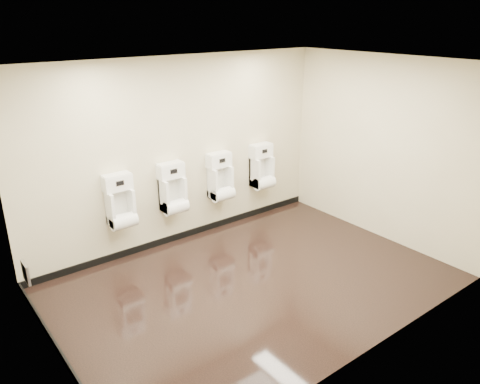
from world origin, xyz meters
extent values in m
cube|color=black|center=(0.00, 0.00, 0.00)|extent=(5.00, 3.50, 0.00)
cube|color=silver|center=(0.00, 0.00, 2.80)|extent=(5.00, 3.50, 0.00)
cube|color=beige|center=(0.00, 1.75, 1.40)|extent=(5.00, 0.02, 2.80)
cube|color=beige|center=(0.00, -1.75, 1.40)|extent=(5.00, 0.02, 2.80)
cube|color=beige|center=(-2.50, 0.00, 1.40)|extent=(0.02, 3.50, 2.80)
cube|color=beige|center=(2.50, 0.00, 1.40)|extent=(0.02, 3.50, 2.80)
cube|color=white|center=(-2.50, 0.00, 1.40)|extent=(0.01, 3.50, 2.80)
cube|color=black|center=(0.00, 1.74, 0.05)|extent=(5.00, 0.02, 0.10)
cube|color=black|center=(-2.49, 0.00, 0.05)|extent=(0.02, 3.50, 0.10)
cube|color=#9E9EA3|center=(-2.48, 1.20, 0.50)|extent=(0.03, 0.25, 0.25)
cylinder|color=silver|center=(-2.46, 1.20, 0.50)|extent=(0.02, 0.04, 0.04)
cube|color=white|center=(-1.08, 1.62, 0.82)|extent=(0.35, 0.25, 0.50)
cube|color=silver|center=(-1.08, 1.71, 0.86)|extent=(0.26, 0.01, 0.38)
cylinder|color=white|center=(-1.08, 1.56, 0.64)|extent=(0.35, 0.21, 0.21)
cube|color=white|center=(-1.08, 1.66, 1.18)|extent=(0.39, 0.19, 0.21)
cube|color=black|center=(-1.08, 1.56, 1.20)|extent=(0.10, 0.01, 0.05)
cube|color=silver|center=(-1.08, 1.56, 1.20)|extent=(0.12, 0.01, 0.07)
cylinder|color=silver|center=(-0.87, 1.66, 1.18)|extent=(0.01, 0.03, 0.03)
cube|color=white|center=(-0.25, 1.62, 0.82)|extent=(0.35, 0.25, 0.50)
cube|color=silver|center=(-0.25, 1.71, 0.86)|extent=(0.26, 0.01, 0.38)
cylinder|color=white|center=(-0.25, 1.56, 0.64)|extent=(0.35, 0.21, 0.21)
cube|color=white|center=(-0.25, 1.66, 1.18)|extent=(0.39, 0.19, 0.21)
cube|color=black|center=(-0.25, 1.56, 1.20)|extent=(0.10, 0.01, 0.05)
cube|color=silver|center=(-0.25, 1.56, 1.20)|extent=(0.12, 0.01, 0.07)
cylinder|color=silver|center=(-0.04, 1.66, 1.18)|extent=(0.01, 0.03, 0.03)
cube|color=white|center=(0.62, 1.62, 0.82)|extent=(0.35, 0.25, 0.50)
cube|color=silver|center=(0.62, 1.71, 0.86)|extent=(0.26, 0.01, 0.38)
cylinder|color=white|center=(0.62, 1.56, 0.64)|extent=(0.35, 0.21, 0.21)
cube|color=white|center=(0.62, 1.66, 1.18)|extent=(0.39, 0.19, 0.21)
cube|color=black|center=(0.62, 1.56, 1.20)|extent=(0.10, 0.01, 0.05)
cube|color=silver|center=(0.62, 1.56, 1.20)|extent=(0.12, 0.01, 0.07)
cylinder|color=silver|center=(0.82, 1.66, 1.18)|extent=(0.01, 0.03, 0.03)
cube|color=white|center=(1.48, 1.62, 0.82)|extent=(0.35, 0.25, 0.50)
cube|color=silver|center=(1.48, 1.71, 0.86)|extent=(0.26, 0.01, 0.38)
cylinder|color=white|center=(1.48, 1.56, 0.64)|extent=(0.35, 0.21, 0.21)
cube|color=white|center=(1.48, 1.66, 1.18)|extent=(0.39, 0.19, 0.21)
cube|color=black|center=(1.48, 1.56, 1.20)|extent=(0.10, 0.01, 0.05)
cube|color=silver|center=(1.48, 1.56, 1.20)|extent=(0.12, 0.01, 0.07)
cylinder|color=silver|center=(1.68, 1.66, 1.18)|extent=(0.01, 0.03, 0.03)
camera|label=1|loc=(-3.41, -4.10, 3.33)|focal=35.00mm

